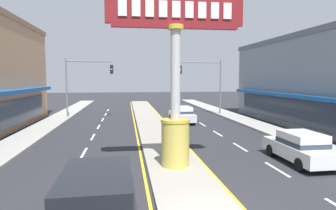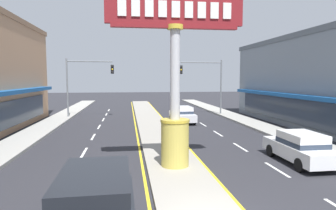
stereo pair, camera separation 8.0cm
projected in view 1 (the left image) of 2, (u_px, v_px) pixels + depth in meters
median_strip at (152, 125)px, 25.72m from camera, size 2.59×52.00×0.14m
sidewalk_left at (37, 131)px, 22.47m from camera, size 2.31×60.00×0.18m
sidewalk_right at (259, 126)px, 25.03m from camera, size 2.31×60.00×0.18m
lane_markings at (153, 128)px, 24.39m from camera, size 9.33×52.00×0.01m
district_sign at (175, 86)px, 13.16m from camera, size 6.15×1.34×7.82m
storefront_right at (327, 81)px, 25.11m from camera, size 8.32×22.05×7.86m
traffic_light_left_side at (84, 77)px, 30.20m from camera, size 4.86×0.46×6.20m
traffic_light_right_side at (205, 77)px, 32.42m from camera, size 4.86×0.46×6.20m
sedan_far_right_lane at (300, 147)px, 14.34m from camera, size 1.85×4.31×1.53m
sedan_near_left_lane at (182, 114)px, 27.37m from camera, size 1.95×4.36×1.53m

